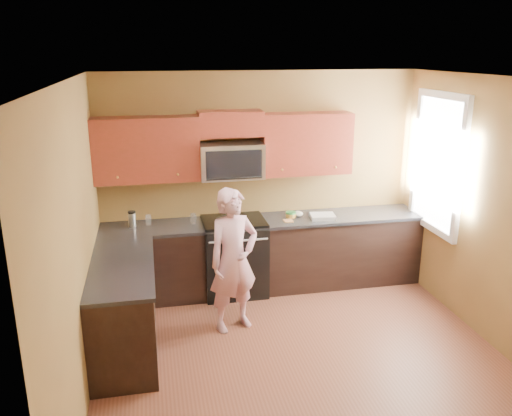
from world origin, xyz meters
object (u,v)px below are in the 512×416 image
object	(u,v)px
stove	(234,256)
frying_pan	(227,222)
butter_tub	(291,217)
woman	(234,260)
microwave	(231,178)
travel_mug	(133,227)

from	to	relation	value
stove	frying_pan	world-z (taller)	frying_pan
frying_pan	butter_tub	xyz separation A→B (m)	(0.83, 0.13, -0.03)
woman	stove	bearing A→B (deg)	60.19
microwave	butter_tub	bearing A→B (deg)	-6.61
butter_tub	frying_pan	bearing A→B (deg)	-171.38
frying_pan	travel_mug	world-z (taller)	travel_mug
stove	frying_pan	size ratio (longest dim) A/B	2.16
woman	butter_tub	xyz separation A→B (m)	(0.88, 0.92, 0.13)
stove	butter_tub	xyz separation A→B (m)	(0.73, 0.04, 0.45)
woman	butter_tub	size ratio (longest dim) A/B	12.28
stove	woman	distance (m)	0.94
woman	frying_pan	distance (m)	0.81
stove	frying_pan	distance (m)	0.49
woman	travel_mug	world-z (taller)	woman
butter_tub	travel_mug	world-z (taller)	travel_mug
frying_pan	travel_mug	distance (m)	1.12
woman	frying_pan	bearing A→B (deg)	66.01
frying_pan	microwave	bearing A→B (deg)	77.68
stove	frying_pan	xyz separation A→B (m)	(-0.10, -0.09, 0.47)
microwave	woman	xyz separation A→B (m)	(-0.15, -1.00, -0.66)
microwave	travel_mug	bearing A→B (deg)	-177.16
woman	microwave	bearing A→B (deg)	61.38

